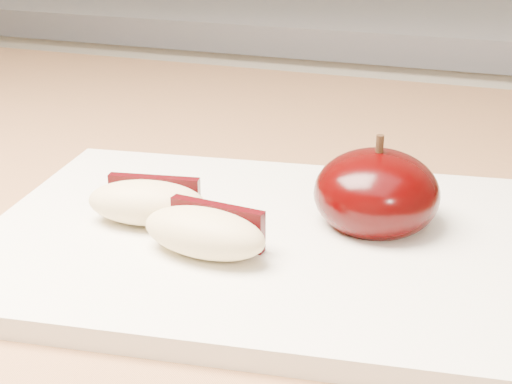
% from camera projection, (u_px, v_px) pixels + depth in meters
% --- Properties ---
extents(back_cabinet, '(2.40, 0.62, 0.94)m').
position_uv_depth(back_cabinet, '(412.00, 261.00, 1.32)').
color(back_cabinet, silver).
rests_on(back_cabinet, ground).
extents(cutting_board, '(0.35, 0.28, 0.01)m').
position_uv_depth(cutting_board, '(256.00, 240.00, 0.43)').
color(cutting_board, silver).
rests_on(cutting_board, island_counter).
extents(apple_half, '(0.10, 0.10, 0.06)m').
position_uv_depth(apple_half, '(376.00, 193.00, 0.43)').
color(apple_half, black).
rests_on(apple_half, cutting_board).
extents(apple_wedge_a, '(0.08, 0.05, 0.03)m').
position_uv_depth(apple_wedge_a, '(148.00, 202.00, 0.43)').
color(apple_wedge_a, '#D9C08A').
rests_on(apple_wedge_a, cutting_board).
extents(apple_wedge_b, '(0.08, 0.04, 0.03)m').
position_uv_depth(apple_wedge_b, '(206.00, 232.00, 0.40)').
color(apple_wedge_b, '#D9C08A').
rests_on(apple_wedge_b, cutting_board).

